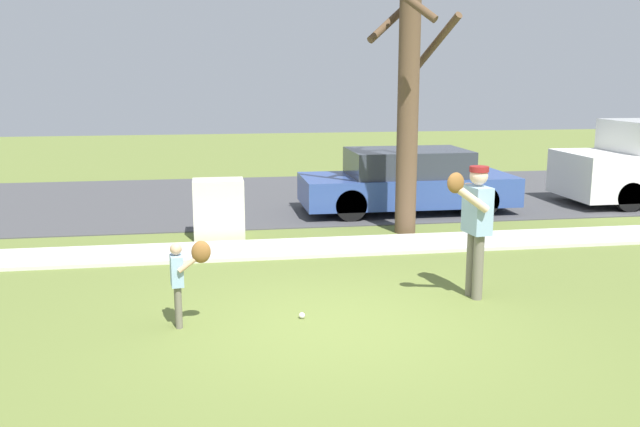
{
  "coord_description": "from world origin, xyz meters",
  "views": [
    {
      "loc": [
        -1.39,
        -7.5,
        2.87
      ],
      "look_at": [
        0.11,
        1.69,
        1.0
      ],
      "focal_mm": 38.47,
      "sensor_mm": 36.0,
      "label": 1
    }
  ],
  "objects_px": {
    "utility_cabinet": "(219,209)",
    "street_tree_near": "(409,79)",
    "parked_wagon_blue": "(407,181)",
    "person_child": "(184,271)",
    "baseball": "(302,315)",
    "person_adult": "(475,217)"
  },
  "relations": [
    {
      "from": "person_adult",
      "to": "utility_cabinet",
      "type": "bearing_deg",
      "value": -58.35
    },
    {
      "from": "person_adult",
      "to": "parked_wagon_blue",
      "type": "bearing_deg",
      "value": -105.22
    },
    {
      "from": "person_adult",
      "to": "parked_wagon_blue",
      "type": "relative_size",
      "value": 0.39
    },
    {
      "from": "street_tree_near",
      "to": "parked_wagon_blue",
      "type": "height_order",
      "value": "street_tree_near"
    },
    {
      "from": "person_child",
      "to": "baseball",
      "type": "xyz_separation_m",
      "value": [
        1.38,
        0.07,
        -0.64
      ]
    },
    {
      "from": "utility_cabinet",
      "to": "street_tree_near",
      "type": "bearing_deg",
      "value": -2.05
    },
    {
      "from": "parked_wagon_blue",
      "to": "utility_cabinet",
      "type": "bearing_deg",
      "value": -156.05
    },
    {
      "from": "person_child",
      "to": "street_tree_near",
      "type": "xyz_separation_m",
      "value": [
        3.91,
        4.35,
        2.13
      ]
    },
    {
      "from": "parked_wagon_blue",
      "to": "person_child",
      "type": "bearing_deg",
      "value": -125.65
    },
    {
      "from": "baseball",
      "to": "parked_wagon_blue",
      "type": "relative_size",
      "value": 0.02
    },
    {
      "from": "street_tree_near",
      "to": "person_child",
      "type": "bearing_deg",
      "value": -131.91
    },
    {
      "from": "person_adult",
      "to": "baseball",
      "type": "height_order",
      "value": "person_adult"
    },
    {
      "from": "person_child",
      "to": "utility_cabinet",
      "type": "bearing_deg",
      "value": 76.65
    },
    {
      "from": "utility_cabinet",
      "to": "street_tree_near",
      "type": "height_order",
      "value": "street_tree_near"
    },
    {
      "from": "person_child",
      "to": "utility_cabinet",
      "type": "relative_size",
      "value": 0.98
    },
    {
      "from": "street_tree_near",
      "to": "parked_wagon_blue",
      "type": "distance_m",
      "value": 2.93
    },
    {
      "from": "utility_cabinet",
      "to": "street_tree_near",
      "type": "distance_m",
      "value": 4.12
    },
    {
      "from": "person_child",
      "to": "baseball",
      "type": "bearing_deg",
      "value": -4.34
    },
    {
      "from": "person_child",
      "to": "street_tree_near",
      "type": "distance_m",
      "value": 6.23
    },
    {
      "from": "baseball",
      "to": "street_tree_near",
      "type": "relative_size",
      "value": 0.01
    },
    {
      "from": "person_adult",
      "to": "person_child",
      "type": "relative_size",
      "value": 1.66
    },
    {
      "from": "utility_cabinet",
      "to": "parked_wagon_blue",
      "type": "relative_size",
      "value": 0.24
    }
  ]
}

